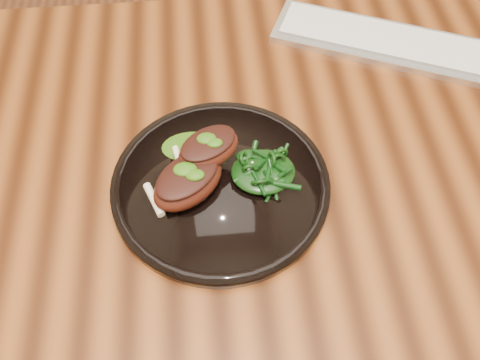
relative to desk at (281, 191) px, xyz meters
name	(u,v)px	position (x,y,z in m)	size (l,w,h in m)	color
desk	(281,191)	(0.00, 0.00, 0.00)	(1.60, 0.80, 0.75)	black
plate	(221,185)	(-0.10, -0.04, 0.09)	(0.31, 0.31, 0.02)	black
lamb_chop_front	(187,181)	(-0.14, -0.05, 0.12)	(0.13, 0.13, 0.05)	#45170D
lamb_chop_back	(208,148)	(-0.11, -0.01, 0.14)	(0.11, 0.10, 0.04)	#45170D
herb_smear	(191,146)	(-0.14, 0.02, 0.10)	(0.09, 0.06, 0.01)	#1C4807
greens_heap	(263,169)	(-0.04, -0.04, 0.12)	(0.09, 0.08, 0.03)	black
keyboard	(381,41)	(0.20, 0.24, 0.09)	(0.39, 0.25, 0.02)	silver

